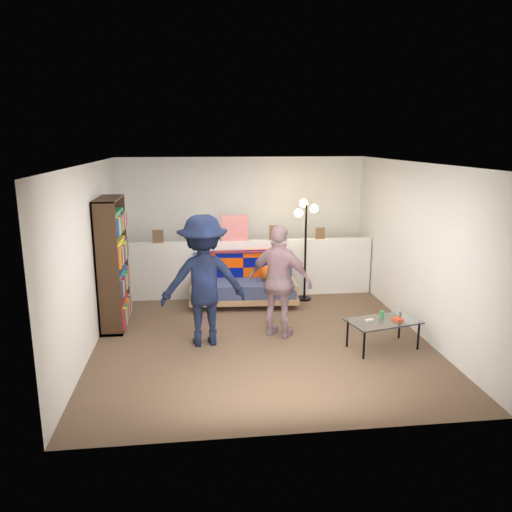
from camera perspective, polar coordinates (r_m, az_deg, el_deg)
The scene contains 10 objects.
ground at distance 7.20m, azimuth 0.39°, elevation -8.89°, with size 5.00×5.00×0.00m, color brown.
room_shell at distance 7.22m, azimuth -0.07°, elevation 4.94°, with size 4.60×5.05×2.45m.
half_wall_ledge at distance 8.75m, azimuth -1.10°, elevation -1.43°, with size 4.45×0.15×1.00m, color silver.
ledge_decor at distance 8.56m, azimuth -2.62°, elevation 2.88°, with size 2.97×0.02×0.45m.
futon_sofa at distance 8.39m, azimuth -1.32°, elevation -3.10°, with size 1.82×0.96×0.76m.
bookshelf at distance 7.56m, azimuth -16.06°, elevation -1.26°, with size 0.32×0.95×1.90m.
coffee_table at distance 6.83m, azimuth 14.39°, elevation -7.35°, with size 1.01×0.71×0.48m.
floor_lamp at distance 8.45m, azimuth 5.66°, elevation 3.02°, with size 0.40×0.34×1.73m.
person_left at distance 6.66m, azimuth -6.03°, elevation -2.81°, with size 1.14×0.65×1.76m, color black.
person_right at distance 6.90m, azimuth 2.72°, elevation -2.95°, with size 0.93×0.39×1.58m, color #C78192.
Camera 1 is at (-0.85, -6.62, 2.71)m, focal length 35.00 mm.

